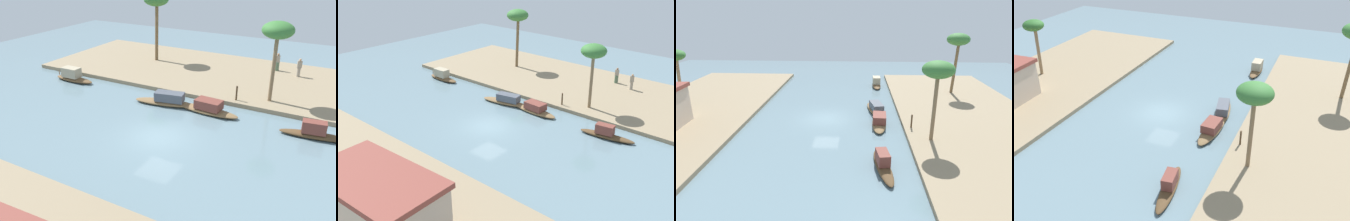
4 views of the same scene
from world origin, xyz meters
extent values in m
plane|color=slate|center=(0.00, 0.00, 0.00)|extent=(63.55, 63.55, 0.00)
cube|color=#937F60|center=(0.00, -13.58, 0.17)|extent=(36.39, 13.07, 0.34)
cube|color=#937F60|center=(0.00, 13.58, 0.17)|extent=(36.39, 13.07, 0.34)
ellipsoid|color=brown|center=(-8.94, -4.78, 0.18)|extent=(4.72, 1.55, 0.37)
cube|color=brown|center=(-8.71, -4.75, 0.76)|extent=(1.56, 0.95, 0.78)
ellipsoid|color=brown|center=(-1.25, -5.02, 0.19)|extent=(4.94, 1.55, 0.37)
cube|color=brown|center=(-1.35, -5.01, 0.70)|extent=(1.99, 1.28, 0.66)
cylinder|color=brown|center=(0.88, -5.15, 0.65)|extent=(0.07, 0.07, 0.63)
ellipsoid|color=brown|center=(12.29, -5.51, 0.20)|extent=(4.15, 1.09, 0.40)
cube|color=tan|center=(12.56, -5.51, 0.84)|extent=(1.68, 0.97, 0.88)
cylinder|color=brown|center=(14.11, -5.50, 0.57)|extent=(0.07, 0.07, 0.42)
ellipsoid|color=brown|center=(2.27, -4.85, 0.18)|extent=(5.02, 2.17, 0.37)
cube|color=#4C515B|center=(1.90, -4.92, 0.71)|extent=(2.40, 1.42, 0.68)
cylinder|color=#4C3823|center=(-2.57, -7.65, 0.92)|extent=(0.14, 0.14, 1.16)
cylinder|color=#7F6647|center=(-4.88, -8.79, 2.85)|extent=(0.29, 0.30, 5.02)
ellipsoid|color=#387533|center=(-4.88, -8.79, 5.83)|extent=(2.34, 2.34, 1.29)
cylinder|color=brown|center=(8.64, -14.39, 3.24)|extent=(0.34, 0.53, 5.79)
ellipsoid|color=#387533|center=(8.64, -14.39, 6.64)|extent=(2.56, 2.56, 1.41)
cylinder|color=#7F6647|center=(2.23, 15.21, 2.76)|extent=(0.32, 0.59, 4.84)
camera|label=1|loc=(-10.20, 17.11, 10.88)|focal=37.40mm
camera|label=2|loc=(-22.16, 22.97, 15.35)|focal=43.23mm
camera|label=3|loc=(-25.52, -3.07, 9.94)|focal=30.74mm
camera|label=4|loc=(-24.83, -12.43, 15.47)|focal=38.71mm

